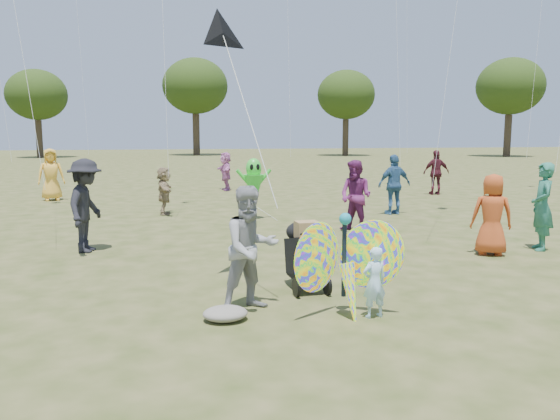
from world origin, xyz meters
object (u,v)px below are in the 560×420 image
at_px(adult_man, 251,248).
at_px(butterfly_kite, 347,268).
at_px(jogging_stroller, 305,251).
at_px(crowd_a, 492,215).
at_px(child_girl, 374,282).
at_px(crowd_g, 51,175).
at_px(crowd_b, 86,206).
at_px(crowd_j, 226,171).
at_px(crowd_h, 436,172).
at_px(crowd_c, 394,185).
at_px(crowd_d, 164,191).
at_px(crowd_f, 542,207).
at_px(crowd_e, 356,196).
at_px(alien_kite, 254,185).

bearing_deg(adult_man, butterfly_kite, -45.07).
bearing_deg(jogging_stroller, crowd_a, 16.45).
height_order(child_girl, crowd_g, crowd_g).
relative_size(crowd_a, crowd_b, 0.85).
height_order(crowd_a, crowd_j, crowd_j).
relative_size(adult_man, crowd_j, 1.05).
xyz_separation_m(crowd_h, crowd_j, (-8.00, 3.57, -0.07)).
distance_m(crowd_a, crowd_h, 11.14).
distance_m(crowd_h, crowd_j, 8.76).
height_order(child_girl, crowd_c, crowd_c).
distance_m(adult_man, crowd_b, 5.17).
xyz_separation_m(adult_man, crowd_d, (-1.06, 9.44, -0.14)).
relative_size(adult_man, crowd_b, 0.90).
xyz_separation_m(crowd_d, crowd_h, (10.67, 3.18, 0.17)).
bearing_deg(crowd_f, adult_man, -45.89).
bearing_deg(butterfly_kite, crowd_e, 68.61).
relative_size(crowd_a, crowd_h, 0.92).
height_order(crowd_d, jogging_stroller, crowd_d).
xyz_separation_m(crowd_f, jogging_stroller, (-5.59, -1.75, -0.30)).
relative_size(crowd_a, crowd_d, 1.14).
bearing_deg(alien_kite, jogging_stroller, -93.40).
distance_m(crowd_c, jogging_stroller, 8.59).
xyz_separation_m(crowd_c, jogging_stroller, (-4.72, -7.17, -0.29)).
height_order(crowd_f, alien_kite, crowd_f).
xyz_separation_m(child_girl, alien_kite, (-0.11, 8.65, 0.49)).
bearing_deg(crowd_e, crowd_j, 153.98).
xyz_separation_m(crowd_d, crowd_g, (-3.98, 4.46, 0.23)).
distance_m(crowd_d, jogging_stroller, 8.88).
relative_size(adult_man, crowd_h, 0.97).
xyz_separation_m(crowd_b, crowd_c, (8.39, 3.55, -0.06)).
height_order(crowd_j, alien_kite, alien_kite).
height_order(crowd_c, alien_kite, crowd_c).
height_order(jogging_stroller, alien_kite, alien_kite).
bearing_deg(crowd_f, crowd_g, -111.41).
bearing_deg(crowd_f, butterfly_kite, -36.78).
bearing_deg(adult_man, crowd_f, 3.43).
height_order(crowd_g, alien_kite, crowd_g).
relative_size(crowd_a, crowd_e, 0.92).
bearing_deg(adult_man, alien_kite, 62.14).
height_order(crowd_c, crowd_d, crowd_c).
height_order(adult_man, crowd_a, adult_man).
bearing_deg(crowd_d, butterfly_kite, -166.05).
xyz_separation_m(jogging_stroller, alien_kite, (0.43, 7.15, 0.36)).
relative_size(crowd_c, crowd_j, 1.10).
height_order(child_girl, crowd_h, crowd_h).
distance_m(crowd_b, butterfly_kite, 6.34).
relative_size(crowd_a, alien_kite, 0.94).
xyz_separation_m(crowd_d, crowd_e, (4.58, -4.05, 0.17)).
distance_m(crowd_c, crowd_g, 12.28).
bearing_deg(crowd_a, crowd_j, -52.41).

